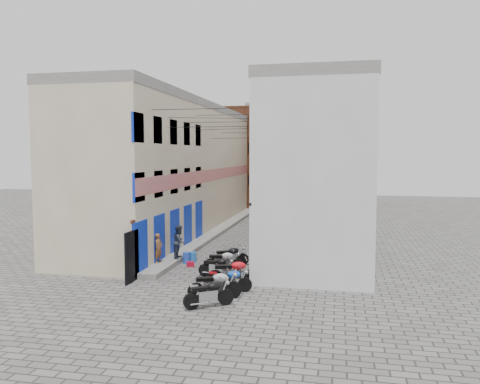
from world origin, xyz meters
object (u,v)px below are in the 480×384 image
Objects in this scene: motorcycle_a at (209,292)px; motorcycle_c at (229,280)px; motorcycle_d at (233,271)px; motorcycle_e at (217,266)px; person_b at (179,242)px; water_jug_far at (193,257)px; red_crate at (190,264)px; motorcycle_b at (215,283)px; motorcycle_f at (223,260)px; person_a at (158,248)px; motorcycle_g at (230,255)px; water_jug_near at (187,258)px.

motorcycle_a reaches higher than motorcycle_c.
motorcycle_d is 1.59m from motorcycle_e.
person_b is 1.06m from water_jug_far.
person_b is 4.47× the size of red_crate.
motorcycle_c is 5.51m from water_jug_far.
motorcycle_b is (-0.04, 0.98, 0.05)m from motorcycle_a.
water_jug_far is (-1.92, 1.45, -0.28)m from motorcycle_f.
motorcycle_d reaches higher than motorcycle_b.
person_a is (-4.25, 3.28, 0.42)m from motorcycle_c.
motorcycle_d is 4.98m from person_b.
motorcycle_g is (-0.65, 6.06, 0.01)m from motorcycle_a.
red_crate is (0.39, -0.58, -0.16)m from water_jug_near.
person_a is at bearing -150.74° from motorcycle_c.
motorcycle_e is at bearing -177.67° from motorcycle_c.
person_b is 3.12× the size of water_jug_far.
motorcycle_d reaches higher than motorcycle_e.
motorcycle_b is at bearing -62.15° from red_crate.
person_b is (0.65, 1.16, 0.13)m from person_a.
motorcycle_f is 1.01m from motorcycle_g.
motorcycle_c is 4.76m from red_crate.
motorcycle_f reaches higher than water_jug_far.
motorcycle_g is at bearing 11.96° from red_crate.
motorcycle_d is at bearing -47.35° from water_jug_near.
motorcycle_b is at bearing -61.42° from water_jug_near.
water_jug_far is at bearing -176.40° from motorcycle_b.
red_crate is (-1.78, 1.60, -0.39)m from motorcycle_e.
motorcycle_e is 3.09m from water_jug_near.
motorcycle_b is 1.07× the size of motorcycle_g.
motorcycle_d is at bearing -51.88° from water_jug_far.
person_a is at bearing -176.90° from motorcycle_a.
person_b is at bearing -19.78° from person_a.
motorcycle_e is at bearing -52.03° from water_jug_far.
motorcycle_c is at bearing -12.64° from motorcycle_d.
water_jug_near reaches higher than red_crate.
motorcycle_d is 1.23× the size of motorcycle_e.
motorcycle_f is 1.13× the size of person_b.
motorcycle_g reaches higher than water_jug_far.
person_a reaches higher than motorcycle_f.
water_jug_far is at bearing -34.15° from person_a.
motorcycle_d is at bearing -138.00° from person_b.
motorcycle_b reaches higher than motorcycle_e.
motorcycle_e is 0.99m from motorcycle_f.
person_a reaches higher than water_jug_near.
water_jug_near is (0.38, -0.05, -0.80)m from person_b.
person_b reaches higher than motorcycle_e.
motorcycle_e is at bearing -42.05° from red_crate.
motorcycle_a is at bearing -2.82° from motorcycle_f.
motorcycle_f is 3.38× the size of water_jug_near.
water_jug_near is at bearing -166.82° from motorcycle_c.
motorcycle_c is at bearing 6.86° from motorcycle_f.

